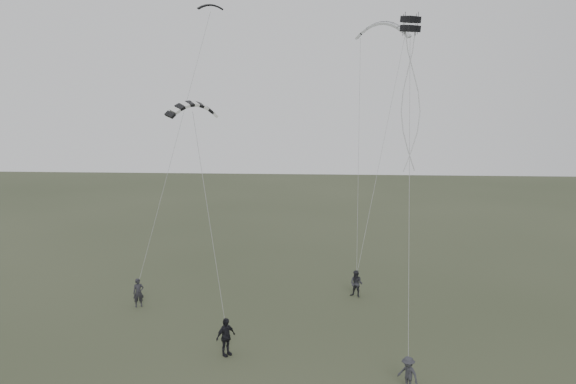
# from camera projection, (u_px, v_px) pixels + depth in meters

# --- Properties ---
(ground) EXTENTS (140.00, 140.00, 0.00)m
(ground) POSITION_uv_depth(u_px,v_px,m) (258.00, 347.00, 29.10)
(ground) COLOR #353D27
(ground) RESTS_ON ground
(flyer_left) EXTENTS (0.77, 0.66, 1.79)m
(flyer_left) POSITION_uv_depth(u_px,v_px,m) (138.00, 293.00, 34.67)
(flyer_left) COLOR #232328
(flyer_left) RESTS_ON ground
(flyer_right) EXTENTS (1.06, 0.97, 1.75)m
(flyer_right) POSITION_uv_depth(u_px,v_px,m) (356.00, 284.00, 36.42)
(flyer_right) COLOR #27272D
(flyer_right) RESTS_ON ground
(flyer_center) EXTENTS (1.11, 1.17, 1.95)m
(flyer_center) POSITION_uv_depth(u_px,v_px,m) (226.00, 337.00, 27.97)
(flyer_center) COLOR black
(flyer_center) RESTS_ON ground
(flyer_far) EXTENTS (1.15, 1.14, 1.60)m
(flyer_far) POSITION_uv_depth(u_px,v_px,m) (408.00, 374.00, 24.52)
(flyer_far) COLOR #2E2E34
(flyer_far) RESTS_ON ground
(kite_dark_small) EXTENTS (1.80, 1.10, 0.64)m
(kite_dark_small) POSITION_uv_depth(u_px,v_px,m) (210.00, 5.00, 37.15)
(kite_dark_small) COLOR black
(kite_dark_small) RESTS_ON flyer_left
(kite_pale_large) EXTENTS (4.08, 2.11, 1.76)m
(kite_pale_large) POSITION_uv_depth(u_px,v_px,m) (383.00, 23.00, 39.39)
(kite_pale_large) COLOR #B2B4B7
(kite_pale_large) RESTS_ON flyer_right
(kite_striped) EXTENTS (2.81, 2.42, 1.26)m
(kite_striped) POSITION_uv_depth(u_px,v_px,m) (192.00, 104.00, 29.48)
(kite_striped) COLOR black
(kite_striped) RESTS_ON flyer_center
(kite_box) EXTENTS (1.07, 1.09, 0.84)m
(kite_box) POSITION_uv_depth(u_px,v_px,m) (410.00, 24.00, 28.27)
(kite_box) COLOR black
(kite_box) RESTS_ON flyer_far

